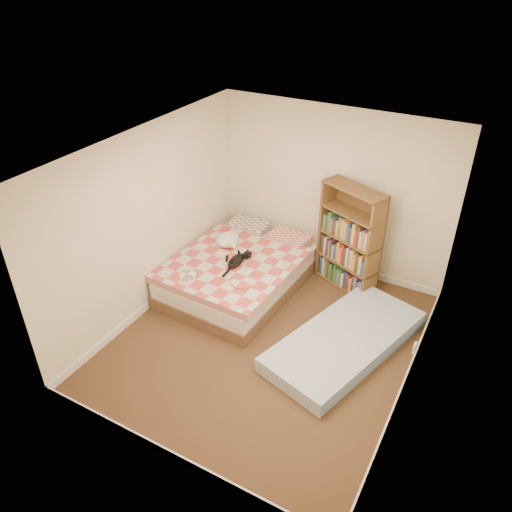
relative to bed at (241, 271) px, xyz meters
The scene contains 6 objects.
room 1.54m from the bed, 44.00° to the right, with size 3.51×4.01×2.51m.
bed is the anchor object (origin of this frame).
bookshelf 1.58m from the bed, 31.05° to the left, with size 1.06×0.66×1.56m.
floor_mattress 1.88m from the bed, 15.78° to the right, with size 0.99×2.20×0.20m, color #6F94BA.
black_cat 0.39m from the bed, 71.30° to the right, with size 0.29×0.63×0.14m.
white_dog 0.49m from the bed, 154.03° to the left, with size 0.40×0.43×0.18m.
Camera 1 is at (2.22, -4.30, 4.31)m, focal length 35.00 mm.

